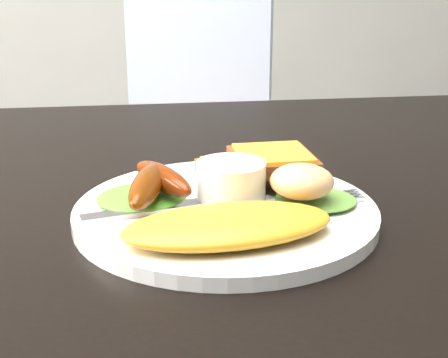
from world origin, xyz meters
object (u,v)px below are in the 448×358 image
dining_chair (206,168)px  dining_table (104,218)px  person (317,91)px  plate (226,212)px

dining_chair → dining_table: bearing=-80.1°
person → plate: size_ratio=5.88×
dining_table → dining_chair: bearing=78.3°
dining_table → person: (0.34, 0.49, 0.02)m
dining_chair → person: (0.14, -0.50, 0.30)m
dining_chair → plate: plate is taller
dining_chair → plate: bearing=-73.7°
person → dining_table: bearing=50.5°
dining_chair → person: size_ratio=0.27×
dining_table → dining_chair: dining_table is taller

